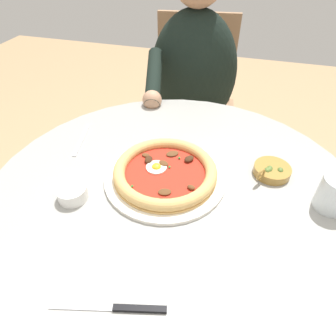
{
  "coord_description": "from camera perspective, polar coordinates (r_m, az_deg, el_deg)",
  "views": [
    {
      "loc": [
        -0.49,
        -0.12,
        1.24
      ],
      "look_at": [
        0.04,
        0.03,
        0.76
      ],
      "focal_mm": 31.03,
      "sensor_mm": 36.0,
      "label": 1
    }
  ],
  "objects": [
    {
      "name": "water_glass",
      "position": [
        0.77,
        29.81,
        -4.68
      ],
      "size": [
        0.08,
        0.08,
        0.09
      ],
      "color": "silver",
      "rests_on": "dining_table"
    },
    {
      "name": "fork_utensil",
      "position": [
        0.93,
        -16.59,
        5.38
      ],
      "size": [
        0.16,
        0.05,
        0.0
      ],
      "color": "#BCBCC1",
      "rests_on": "dining_table"
    },
    {
      "name": "olive_pan",
      "position": [
        0.81,
        19.68,
        -0.46
      ],
      "size": [
        0.11,
        0.1,
        0.05
      ],
      "color": "olive",
      "rests_on": "dining_table"
    },
    {
      "name": "pizza_on_plate",
      "position": [
        0.75,
        -0.56,
        -0.92
      ],
      "size": [
        0.32,
        0.32,
        0.04
      ],
      "color": "white",
      "rests_on": "dining_table"
    },
    {
      "name": "cafe_chair_diner",
      "position": [
        1.56,
        5.02,
        14.16
      ],
      "size": [
        0.5,
        0.5,
        0.91
      ],
      "color": "#957050",
      "rests_on": "ground"
    },
    {
      "name": "diner_person",
      "position": [
        1.44,
        4.5,
        10.64
      ],
      "size": [
        0.53,
        0.4,
        1.16
      ],
      "color": "#282833",
      "rests_on": "ground"
    },
    {
      "name": "ramekin_capers",
      "position": [
        0.74,
        -18.29,
        -4.62
      ],
      "size": [
        0.07,
        0.07,
        0.03
      ],
      "color": "white",
      "rests_on": "dining_table"
    },
    {
      "name": "steak_knife",
      "position": [
        0.57,
        -8.48,
        -25.6
      ],
      "size": [
        0.06,
        0.2,
        0.01
      ],
      "color": "silver",
      "rests_on": "dining_table"
    },
    {
      "name": "ground_plane",
      "position": [
        1.35,
        0.79,
        -26.84
      ],
      "size": [
        6.0,
        6.0,
        0.02
      ],
      "primitive_type": "cube",
      "color": "tan"
    },
    {
      "name": "dining_table",
      "position": [
        0.83,
        1.17,
        -11.14
      ],
      "size": [
        0.96,
        0.96,
        0.72
      ],
      "color": "#999993",
      "rests_on": "ground"
    }
  ]
}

